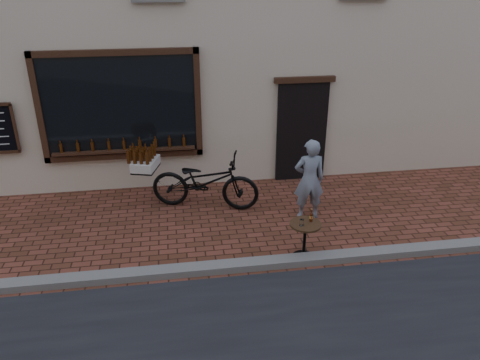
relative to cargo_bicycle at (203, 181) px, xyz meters
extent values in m
plane|color=#502919|center=(0.37, -2.39, -0.57)|extent=(90.00, 90.00, 0.00)
cube|color=slate|center=(0.37, -2.19, -0.51)|extent=(90.00, 0.25, 0.12)
cube|color=black|center=(-1.53, 1.06, 1.28)|extent=(3.00, 0.06, 2.00)
cube|color=black|center=(-1.53, 1.04, 2.34)|extent=(3.24, 0.10, 0.12)
cube|color=black|center=(-1.53, 1.04, 0.22)|extent=(3.24, 0.10, 0.12)
cube|color=black|center=(-3.09, 1.04, 1.28)|extent=(0.12, 0.10, 2.24)
cube|color=black|center=(0.03, 1.04, 1.28)|extent=(0.12, 0.10, 2.24)
cube|color=black|center=(-1.53, 0.99, 0.35)|extent=(2.90, 0.16, 0.05)
cube|color=black|center=(2.27, 1.07, 0.53)|extent=(1.10, 0.10, 2.20)
cube|color=black|center=(2.27, 1.04, 1.69)|extent=(1.30, 0.10, 0.12)
cylinder|color=#3D1C07|center=(-2.78, 0.99, 0.47)|extent=(0.06, 0.06, 0.19)
cylinder|color=#3D1C07|center=(-2.47, 0.99, 0.47)|extent=(0.06, 0.06, 0.19)
cylinder|color=#3D1C07|center=(-2.16, 0.99, 0.47)|extent=(0.06, 0.06, 0.19)
cylinder|color=#3D1C07|center=(-1.85, 0.99, 0.47)|extent=(0.06, 0.06, 0.19)
cylinder|color=#3D1C07|center=(-1.53, 0.99, 0.47)|extent=(0.06, 0.06, 0.19)
cylinder|color=#3D1C07|center=(-1.22, 0.99, 0.47)|extent=(0.06, 0.06, 0.19)
cylinder|color=#3D1C07|center=(-0.91, 0.99, 0.47)|extent=(0.06, 0.06, 0.19)
cylinder|color=#3D1C07|center=(-0.60, 0.99, 0.47)|extent=(0.06, 0.06, 0.19)
cylinder|color=#3D1C07|center=(-0.28, 0.99, 0.47)|extent=(0.06, 0.06, 0.19)
imported|color=black|center=(0.04, -0.01, -0.01)|extent=(2.26, 1.31, 1.12)
cube|color=black|center=(-1.09, 0.32, 0.20)|extent=(0.57, 0.69, 0.04)
cube|color=beige|center=(-1.09, 0.32, 0.30)|extent=(0.58, 0.72, 0.17)
cylinder|color=#3D1C07|center=(-1.03, 0.07, 0.51)|extent=(0.07, 0.07, 0.24)
cylinder|color=#3D1C07|center=(-1.15, 0.10, 0.51)|extent=(0.07, 0.07, 0.24)
cylinder|color=#3D1C07|center=(-1.27, 0.14, 0.51)|extent=(0.07, 0.07, 0.24)
cylinder|color=#3D1C07|center=(-1.39, 0.17, 0.51)|extent=(0.07, 0.07, 0.24)
cylinder|color=#3D1C07|center=(-0.99, 0.21, 0.51)|extent=(0.07, 0.07, 0.24)
cylinder|color=#3D1C07|center=(-1.11, 0.25, 0.51)|extent=(0.07, 0.07, 0.24)
cylinder|color=#3D1C07|center=(-1.23, 0.28, 0.51)|extent=(0.07, 0.07, 0.24)
cylinder|color=#3D1C07|center=(-1.35, 0.32, 0.51)|extent=(0.07, 0.07, 0.24)
cylinder|color=#3D1C07|center=(-0.95, 0.36, 0.51)|extent=(0.07, 0.07, 0.24)
cylinder|color=#3D1C07|center=(-1.07, 0.39, 0.51)|extent=(0.07, 0.07, 0.24)
cylinder|color=#3D1C07|center=(-1.19, 0.42, 0.51)|extent=(0.07, 0.07, 0.24)
cylinder|color=#3D1C07|center=(-1.31, 0.46, 0.51)|extent=(0.07, 0.07, 0.24)
cylinder|color=#3D1C07|center=(-0.91, 0.50, 0.51)|extent=(0.07, 0.07, 0.24)
cylinder|color=black|center=(1.50, -2.04, -0.56)|extent=(0.37, 0.37, 0.03)
cylinder|color=black|center=(1.50, -2.04, -0.25)|extent=(0.05, 0.05, 0.60)
cylinder|color=#311E10|center=(1.50, -2.04, 0.06)|extent=(0.51, 0.51, 0.03)
cylinder|color=gold|center=(1.61, -1.99, 0.16)|extent=(0.05, 0.05, 0.05)
cylinder|color=white|center=(1.42, -2.10, 0.14)|extent=(0.07, 0.07, 0.11)
imported|color=gray|center=(1.95, -0.71, 0.22)|extent=(0.59, 0.41, 1.58)
camera|label=1|loc=(-0.51, -8.34, 3.88)|focal=35.00mm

